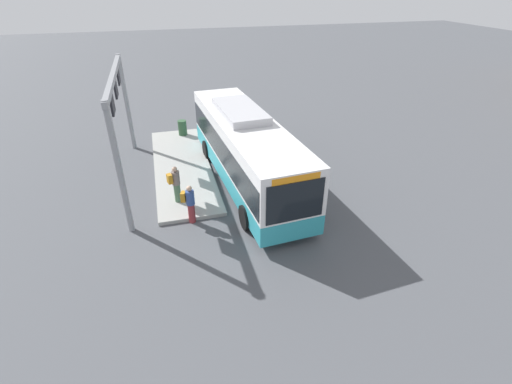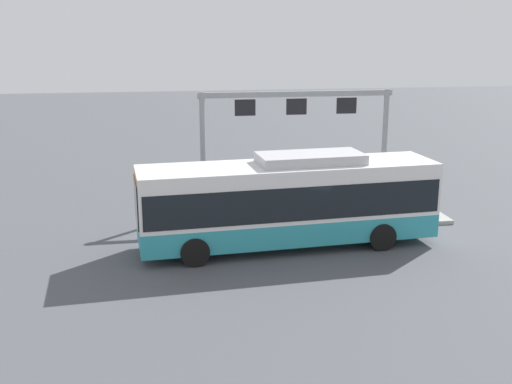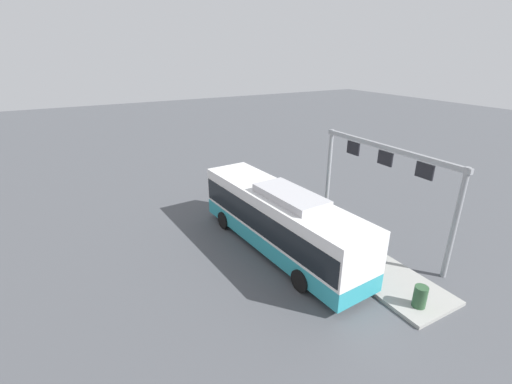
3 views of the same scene
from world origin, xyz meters
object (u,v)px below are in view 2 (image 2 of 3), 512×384
Objects in this scene: person_waiting_near at (242,197)px; trash_bin at (427,205)px; person_boarding at (207,205)px; bus_main at (288,199)px.

person_waiting_near reaches higher than trash_bin.
person_boarding is 1.54m from person_waiting_near.
bus_main is 12.23× the size of trash_bin.
person_boarding reaches higher than trash_bin.
person_waiting_near is (1.25, -3.39, -0.76)m from bus_main.
bus_main is 6.59× the size of person_boarding.
person_boarding is 1.00× the size of person_waiting_near.
trash_bin is (-9.23, 0.55, -0.28)m from person_boarding.
trash_bin is at bearing -163.88° from bus_main.
bus_main is 3.69m from person_waiting_near.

